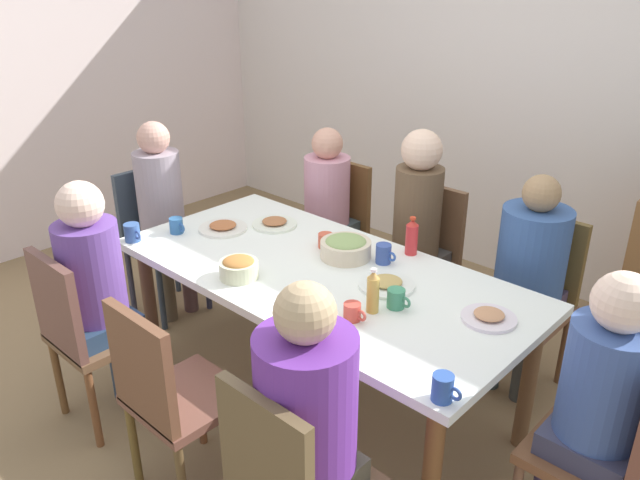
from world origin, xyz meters
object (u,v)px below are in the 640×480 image
object	(u,v)px
chair_5	(533,293)
person_6	(326,202)
cup_1	(443,388)
plate_3	(275,223)
bottle_1	(373,292)
chair_2	(84,329)
chair_3	(616,451)
person_3	(598,395)
plate_0	(387,284)
chair_4	(157,232)
cup_3	(353,312)
dining_table	(320,283)
cup_5	(326,241)
person_0	(416,221)
bottle_0	(412,237)
person_2	(96,283)
person_4	(162,205)
chair_1	(169,393)
plate_2	(489,317)
cup_0	(396,299)
cup_6	(132,233)
cup_4	(177,226)
person_7	(308,416)
bowl_0	(345,247)
plate_1	(223,227)
chair_6	(335,224)
cup_2	(384,254)
person_5	(530,265)
chair_0	(422,254)
bowl_1	(239,268)

from	to	relation	value
chair_5	person_6	xyz separation A→B (m)	(-1.34, -0.09, 0.17)
chair_5	cup_1	world-z (taller)	chair_5
plate_3	bottle_1	world-z (taller)	bottle_1
chair_2	bottle_1	distance (m)	1.35
chair_3	person_3	bearing A→B (deg)	180.00
plate_0	chair_4	bearing A→B (deg)	-177.45
chair_2	cup_3	size ratio (longest dim) A/B	8.47
dining_table	cup_5	xyz separation A→B (m)	(-0.14, 0.20, 0.11)
person_0	bottle_1	xyz separation A→B (m)	(0.42, -0.90, 0.08)
chair_5	bottle_0	size ratio (longest dim) A/B	4.65
person_2	bottle_1	world-z (taller)	person_2
dining_table	person_4	distance (m)	1.30
chair_1	plate_2	bearing A→B (deg)	51.13
chair_2	dining_table	bearing A→B (deg)	52.10
cup_0	cup_6	xyz separation A→B (m)	(-1.40, -0.38, 0.00)
person_4	cup_4	distance (m)	0.50
person_7	plate_0	xyz separation A→B (m)	(-0.34, 0.85, 0.02)
person_2	chair_2	bearing A→B (deg)	-90.00
bowl_0	cup_0	size ratio (longest dim) A/B	2.23
dining_table	plate_0	distance (m)	0.35
chair_1	plate_1	bearing A→B (deg)	129.52
chair_6	plate_3	world-z (taller)	chair_6
person_6	cup_3	distance (m)	1.47
cup_0	cup_5	bearing A→B (deg)	158.62
plate_3	cup_2	bearing A→B (deg)	3.10
chair_6	cup_2	xyz separation A→B (m)	(0.84, -0.60, 0.27)
chair_2	person_2	xyz separation A→B (m)	(-0.00, 0.09, 0.20)
chair_6	person_7	world-z (taller)	person_7
chair_1	cup_1	xyz separation A→B (m)	(0.94, 0.44, 0.27)
chair_5	bowl_0	size ratio (longest dim) A/B	3.64
person_4	person_7	bearing A→B (deg)	-21.46
plate_0	chair_3	bearing A→B (deg)	-4.14
chair_4	bottle_1	bearing A→B (deg)	-4.24
cup_5	cup_2	bearing A→B (deg)	10.09
person_0	cup_1	size ratio (longest dim) A/B	11.61
chair_4	plate_1	world-z (taller)	chair_4
dining_table	cup_3	world-z (taller)	cup_3
cup_6	chair_2	bearing A→B (deg)	-60.18
chair_5	cup_3	world-z (taller)	chair_5
chair_6	plate_1	xyz separation A→B (m)	(-0.03, -0.87, 0.23)
person_5	chair_0	bearing A→B (deg)	172.35
chair_5	plate_2	world-z (taller)	chair_5
chair_3	bottle_0	world-z (taller)	bottle_0
plate_3	chair_4	bearing A→B (deg)	-165.51
person_6	person_7	xyz separation A→B (m)	(1.34, -1.54, 0.04)
dining_table	chair_3	size ratio (longest dim) A/B	2.24
chair_4	cup_5	bearing A→B (deg)	9.16
bowl_1	cup_0	xyz separation A→B (m)	(0.68, 0.27, -0.01)
person_7	chair_1	bearing A→B (deg)	-172.40
bowl_1	cup_5	size ratio (longest dim) A/B	1.59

